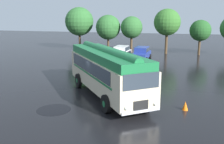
{
  "coord_description": "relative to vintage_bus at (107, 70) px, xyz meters",
  "views": [
    {
      "loc": [
        5.11,
        -17.88,
        5.84
      ],
      "look_at": [
        0.31,
        1.14,
        1.4
      ],
      "focal_mm": 42.0,
      "sensor_mm": 36.0,
      "label": 1
    }
  ],
  "objects": [
    {
      "name": "ground_plane",
      "position": [
        -0.32,
        0.37,
        -1.89
      ],
      "size": [
        120.0,
        120.0,
        0.0
      ],
      "primitive_type": "plane",
      "color": "black"
    },
    {
      "name": "vintage_bus",
      "position": [
        0.0,
        0.0,
        0.0
      ],
      "size": [
        8.02,
        9.53,
        3.49
      ],
      "color": "beige",
      "rests_on": "ground"
    },
    {
      "name": "tree_far_left",
      "position": [
        -10.7,
        22.69,
        2.55
      ],
      "size": [
        4.54,
        4.54,
        6.76
      ],
      "color": "#4C3823",
      "rests_on": "ground"
    },
    {
      "name": "car_near_left",
      "position": [
        -2.26,
        15.32,
        -1.05
      ],
      "size": [
        2.18,
        4.31,
        1.66
      ],
      "color": "silver",
      "rests_on": "ground"
    },
    {
      "name": "car_mid_left",
      "position": [
        0.43,
        15.0,
        -1.05
      ],
      "size": [
        2.18,
        4.31,
        1.66
      ],
      "color": "navy",
      "rests_on": "ground"
    },
    {
      "name": "tree_centre",
      "position": [
        -2.03,
        21.51,
        1.79
      ],
      "size": [
        3.27,
        3.27,
        5.37
      ],
      "color": "#4C3823",
      "rests_on": "ground"
    },
    {
      "name": "tree_far_right",
      "position": [
        7.72,
        21.31,
        1.51
      ],
      "size": [
        2.95,
        2.95,
        4.91
      ],
      "color": "#4C3823",
      "rests_on": "ground"
    },
    {
      "name": "tree_left_of_centre",
      "position": [
        -5.51,
        21.33,
        1.85
      ],
      "size": [
        3.75,
        3.75,
        5.57
      ],
      "color": "#4C3823",
      "rests_on": "ground"
    },
    {
      "name": "traffic_cone",
      "position": [
        5.44,
        -1.67,
        -1.62
      ],
      "size": [
        0.36,
        0.36,
        0.55
      ],
      "primitive_type": "cone",
      "color": "orange",
      "rests_on": "ground"
    },
    {
      "name": "puddle_patch",
      "position": [
        -2.42,
        -3.63,
        -1.89
      ],
      "size": [
        2.11,
        2.11,
        0.01
      ],
      "primitive_type": "cylinder",
      "color": "black",
      "rests_on": "ground"
    },
    {
      "name": "tree_right_of_centre",
      "position": [
        3.18,
        21.37,
        2.62
      ],
      "size": [
        3.81,
        3.81,
        6.44
      ],
      "color": "#4C3823",
      "rests_on": "ground"
    }
  ]
}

